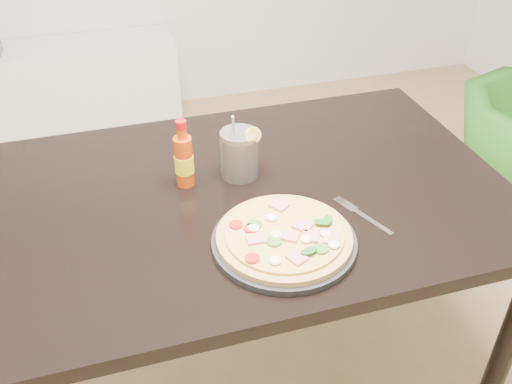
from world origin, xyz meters
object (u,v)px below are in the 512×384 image
object	(u,v)px
hot_sauce_bottle	(184,160)
pizza	(285,236)
fork	(361,214)
media_console	(49,91)
dining_table	(243,216)
cola_cup	(239,155)
plate	(284,242)

from	to	relation	value
hot_sauce_bottle	pizza	bearing A→B (deg)	-61.30
fork	media_console	size ratio (longest dim) A/B	0.13
pizza	dining_table	bearing A→B (deg)	98.46
dining_table	pizza	distance (m)	0.26
cola_cup	media_console	size ratio (longest dim) A/B	0.14
media_console	hot_sauce_bottle	bearing A→B (deg)	-76.24
dining_table	hot_sauce_bottle	distance (m)	0.22
fork	hot_sauce_bottle	bearing A→B (deg)	124.37
dining_table	plate	world-z (taller)	plate
plate	cola_cup	distance (m)	0.32
dining_table	pizza	size ratio (longest dim) A/B	4.46
fork	plate	bearing A→B (deg)	170.81
hot_sauce_bottle	media_console	bearing A→B (deg)	103.76
fork	pizza	bearing A→B (deg)	171.30
plate	media_console	xyz separation A→B (m)	(-0.62, 2.13, -0.51)
media_console	pizza	bearing A→B (deg)	-73.87
fork	media_console	xyz separation A→B (m)	(-0.84, 2.08, -0.50)
fork	dining_table	bearing A→B (deg)	122.35
plate	hot_sauce_bottle	bearing A→B (deg)	118.75
plate	cola_cup	size ratio (longest dim) A/B	1.76
dining_table	cola_cup	world-z (taller)	cola_cup
cola_cup	media_console	distance (m)	2.00
pizza	hot_sauce_bottle	xyz separation A→B (m)	(-0.17, 0.31, 0.05)
fork	media_console	bearing A→B (deg)	90.18
hot_sauce_bottle	dining_table	bearing A→B (deg)	-29.95
dining_table	media_console	bearing A→B (deg)	107.04
pizza	fork	size ratio (longest dim) A/B	1.74
cola_cup	media_console	world-z (taller)	cola_cup
dining_table	hot_sauce_bottle	world-z (taller)	hot_sauce_bottle
plate	cola_cup	bearing A→B (deg)	93.75
cola_cup	fork	xyz separation A→B (m)	(0.24, -0.26, -0.06)
dining_table	plate	xyz separation A→B (m)	(0.03, -0.23, 0.09)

